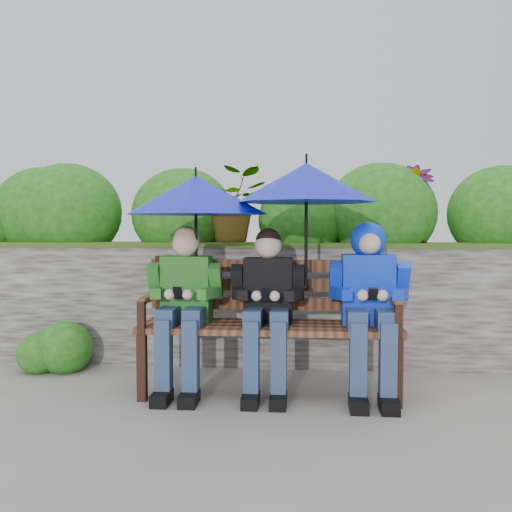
# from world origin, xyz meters

# --- Properties ---
(ground) EXTENTS (60.00, 60.00, 0.00)m
(ground) POSITION_xyz_m (0.00, 0.00, 0.00)
(ground) COLOR slate
(ground) RESTS_ON ground
(garden_backdrop) EXTENTS (8.00, 2.82, 1.77)m
(garden_backdrop) POSITION_xyz_m (-0.10, 1.56, 0.67)
(garden_backdrop) COLOR #464038
(garden_backdrop) RESTS_ON ground
(park_bench) EXTENTS (1.80, 0.53, 0.95)m
(park_bench) POSITION_xyz_m (0.12, -0.07, 0.54)
(park_bench) COLOR black
(park_bench) RESTS_ON ground
(boy_left) EXTENTS (0.52, 0.60, 1.17)m
(boy_left) POSITION_xyz_m (-0.48, -0.15, 0.65)
(boy_left) COLOR #26771B
(boy_left) RESTS_ON ground
(boy_middle) EXTENTS (0.51, 0.59, 1.15)m
(boy_middle) POSITION_xyz_m (0.10, -0.15, 0.65)
(boy_middle) COLOR black
(boy_middle) RESTS_ON ground
(boy_right) EXTENTS (0.54, 0.65, 1.20)m
(boy_right) POSITION_xyz_m (0.80, -0.14, 0.71)
(boy_right) COLOR #0018C0
(boy_right) RESTS_ON ground
(umbrella_left) EXTENTS (1.01, 1.01, 0.87)m
(umbrella_left) POSITION_xyz_m (-0.41, -0.10, 1.38)
(umbrella_left) COLOR #0B16C6
(umbrella_left) RESTS_ON ground
(umbrella_right) EXTENTS (0.97, 0.97, 0.93)m
(umbrella_right) POSITION_xyz_m (0.37, -0.11, 1.47)
(umbrella_right) COLOR #0B16C6
(umbrella_right) RESTS_ON ground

